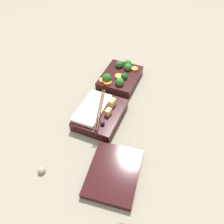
{
  "coord_description": "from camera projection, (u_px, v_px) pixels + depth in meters",
  "views": [
    {
      "loc": [
        0.6,
        0.25,
        0.6
      ],
      "look_at": [
        0.11,
        0.05,
        0.04
      ],
      "focal_mm": 35.0,
      "sensor_mm": 36.0,
      "label": 1
    }
  ],
  "objects": [
    {
      "name": "bento_lid",
      "position": [
        113.0,
        173.0,
        0.64
      ],
      "size": [
        0.2,
        0.17,
        0.02
      ],
      "primitive_type": "cube",
      "rotation": [
        0.0,
        0.0,
        0.13
      ],
      "color": "black",
      "rests_on": "ground_plane"
    },
    {
      "name": "pebble_1",
      "position": [
        42.0,
        171.0,
        0.65
      ],
      "size": [
        0.02,
        0.02,
        0.02
      ],
      "primitive_type": "sphere",
      "color": "gray",
      "rests_on": "ground_plane"
    },
    {
      "name": "bento_tray_rice",
      "position": [
        99.0,
        114.0,
        0.79
      ],
      "size": [
        0.19,
        0.15,
        0.06
      ],
      "color": "black",
      "rests_on": "ground_plane"
    },
    {
      "name": "ground_plane",
      "position": [
        111.0,
        96.0,
        0.88
      ],
      "size": [
        3.0,
        3.0,
        0.0
      ],
      "primitive_type": "plane",
      "color": "gray"
    },
    {
      "name": "bento_tray_vegetable",
      "position": [
        120.0,
        77.0,
        0.93
      ],
      "size": [
        0.19,
        0.15,
        0.07
      ],
      "color": "black",
      "rests_on": "ground_plane"
    }
  ]
}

